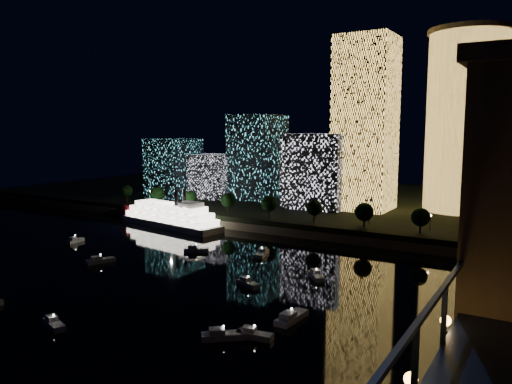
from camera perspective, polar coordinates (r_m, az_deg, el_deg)
ground at (r=117.00m, az=-7.38°, el=-13.13°), size 520.00×520.00×0.00m
far_bank at (r=257.77m, az=15.33°, el=-1.51°), size 420.00×160.00×5.00m
seawall at (r=185.23m, az=8.66°, el=-5.02°), size 420.00×6.00×3.00m
tower_cylindrical at (r=233.53m, az=22.80°, el=7.46°), size 34.00×34.00×77.23m
tower_rectangular at (r=225.73m, az=12.40°, el=7.58°), size 23.61×23.61×75.13m
midrise_blocks at (r=249.96m, az=-0.94°, el=3.03°), size 105.46×43.63×42.66m
riverboat at (r=212.90m, az=-10.18°, el=-2.69°), size 56.35×20.04×16.66m
motorboats at (r=129.55m, az=-5.41°, el=-10.68°), size 140.26×79.61×2.78m
esplanade_trees at (r=199.60m, az=2.67°, el=-1.44°), size 166.41×6.90×8.95m
street_lamps at (r=209.23m, az=1.34°, el=-1.43°), size 132.70×0.70×5.65m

